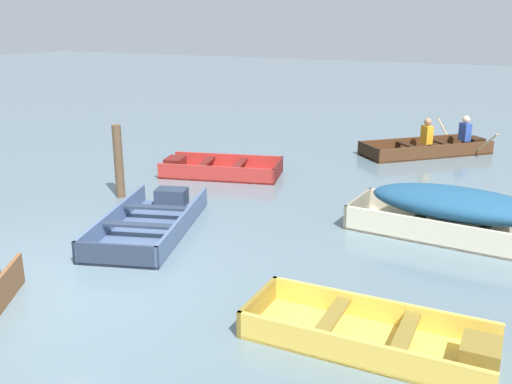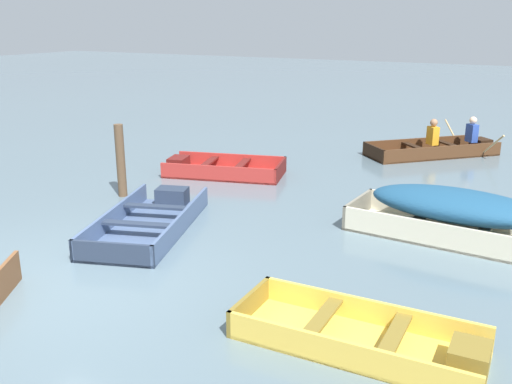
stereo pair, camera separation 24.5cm
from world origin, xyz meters
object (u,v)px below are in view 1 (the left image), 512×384
Objects in this scene: skiff_cream_near_moored at (458,209)px; rowboat_dark_varnish_with_crew at (433,147)px; skiff_slate_blue_mid_moored at (152,221)px; skiff_red_outer_moored at (216,169)px; mooring_post at (119,162)px; skiff_yellow_far_moored at (378,338)px.

rowboat_dark_varnish_with_crew is at bearing 103.86° from skiff_cream_near_moored.
skiff_slate_blue_mid_moored is 0.98× the size of rowboat_dark_varnish_with_crew.
skiff_red_outer_moored is at bearing 164.09° from skiff_cream_near_moored.
skiff_slate_blue_mid_moored reaches higher than skiff_red_outer_moored.
skiff_cream_near_moored is at bearing 22.33° from skiff_slate_blue_mid_moored.
skiff_red_outer_moored is at bearing 70.50° from mooring_post.
skiff_yellow_far_moored is at bearing -26.47° from mooring_post.
skiff_yellow_far_moored is at bearing -93.73° from skiff_cream_near_moored.
skiff_cream_near_moored is at bearing 7.01° from mooring_post.
skiff_cream_near_moored reaches higher than skiff_red_outer_moored.
mooring_post is (-1.53, 1.08, 0.57)m from skiff_slate_blue_mid_moored.
skiff_yellow_far_moored is at bearing -45.66° from skiff_red_outer_moored.
rowboat_dark_varnish_with_crew reaches higher than skiff_slate_blue_mid_moored.
mooring_post reaches higher than rowboat_dark_varnish_with_crew.
mooring_post is (-0.78, -2.19, 0.57)m from skiff_red_outer_moored.
skiff_cream_near_moored reaches higher than skiff_yellow_far_moored.
skiff_red_outer_moored reaches higher than skiff_yellow_far_moored.
mooring_post is at bearing 153.53° from skiff_yellow_far_moored.
rowboat_dark_varnish_with_crew is at bearing 67.91° from skiff_slate_blue_mid_moored.
mooring_post is at bearing -125.62° from rowboat_dark_varnish_with_crew.
skiff_cream_near_moored reaches higher than skiff_slate_blue_mid_moored.
skiff_yellow_far_moored is 6.38m from mooring_post.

